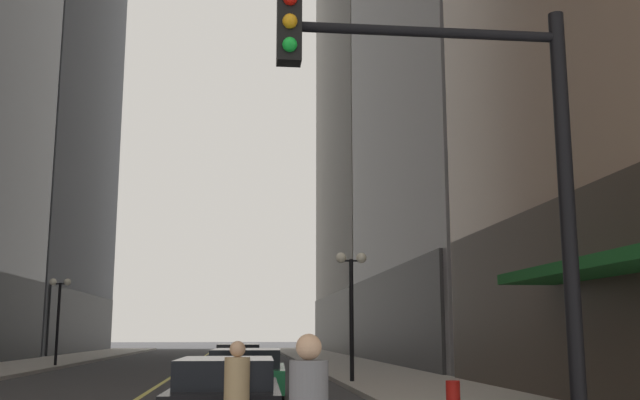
% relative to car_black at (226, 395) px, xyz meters
% --- Properties ---
extents(ground_plane, '(200.00, 200.00, 0.00)m').
position_rel_car_black_xyz_m(ground_plane, '(-2.49, 27.20, -0.72)').
color(ground_plane, '#38383A').
extents(sidewalk_left, '(4.50, 78.00, 0.15)m').
position_rel_car_black_xyz_m(sidewalk_left, '(-10.74, 27.20, -0.64)').
color(sidewalk_left, '#ADA8A0').
rests_on(sidewalk_left, ground).
extents(sidewalk_right, '(4.50, 78.00, 0.15)m').
position_rel_car_black_xyz_m(sidewalk_right, '(5.76, 27.20, -0.64)').
color(sidewalk_right, '#ADA8A0').
rests_on(sidewalk_right, ground).
extents(lane_centre_stripe, '(0.16, 70.00, 0.01)m').
position_rel_car_black_xyz_m(lane_centre_stripe, '(-2.49, 27.20, -0.71)').
color(lane_centre_stripe, '#E5D64C').
rests_on(lane_centre_stripe, ground).
extents(storefront_awning_right, '(1.60, 6.93, 3.12)m').
position_rel_car_black_xyz_m(storefront_awning_right, '(7.21, 1.25, 2.27)').
color(storefront_awning_right, '#144C1E').
rests_on(storefront_awning_right, ground).
extents(car_black, '(1.84, 4.34, 1.32)m').
position_rel_car_black_xyz_m(car_black, '(0.00, 0.00, 0.00)').
color(car_black, black).
rests_on(car_black, ground).
extents(car_green, '(2.17, 4.81, 1.32)m').
position_rel_car_black_xyz_m(car_green, '(0.39, 6.88, 0.00)').
color(car_green, '#196038').
rests_on(car_green, ground).
extents(car_maroon, '(1.78, 4.29, 1.32)m').
position_rel_car_black_xyz_m(car_maroon, '(0.15, 15.22, -0.00)').
color(car_maroon, maroon).
rests_on(car_maroon, ground).
extents(pedestrian_in_tan_trench, '(0.41, 0.41, 1.63)m').
position_rel_car_black_xyz_m(pedestrian_in_tan_trench, '(0.19, -2.59, 0.23)').
color(pedestrian_in_tan_trench, black).
rests_on(pedestrian_in_tan_trench, ground).
extents(traffic_light_near_right, '(3.43, 0.35, 5.65)m').
position_rel_car_black_xyz_m(traffic_light_near_right, '(2.86, -4.73, 3.02)').
color(traffic_light_near_right, black).
rests_on(traffic_light_near_right, ground).
extents(street_lamp_left_far, '(1.06, 0.36, 4.43)m').
position_rel_car_black_xyz_m(street_lamp_left_far, '(-8.89, 25.64, 2.54)').
color(street_lamp_left_far, black).
rests_on(street_lamp_left_far, ground).
extents(street_lamp_right_mid, '(1.06, 0.36, 4.43)m').
position_rel_car_black_xyz_m(street_lamp_right_mid, '(3.91, 12.12, 2.54)').
color(street_lamp_right_mid, black).
rests_on(street_lamp_right_mid, ground).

